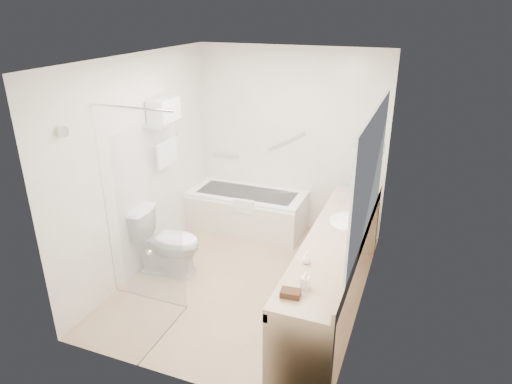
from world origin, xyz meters
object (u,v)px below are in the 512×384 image
(amenity_basket, at_px, (290,293))
(water_bottle_left, at_px, (352,184))
(toilet, at_px, (167,242))
(vanity_counter, at_px, (335,255))
(bathtub, at_px, (247,211))

(amenity_basket, xyz_separation_m, water_bottle_left, (0.05, 2.36, 0.06))
(water_bottle_left, bearing_deg, toilet, -146.82)
(vanity_counter, distance_m, amenity_basket, 1.14)
(water_bottle_left, bearing_deg, amenity_basket, -91.28)
(amenity_basket, bearing_deg, bathtub, 119.16)
(bathtub, height_order, vanity_counter, vanity_counter)
(vanity_counter, bearing_deg, bathtub, 137.65)
(bathtub, bearing_deg, toilet, -108.07)
(bathtub, distance_m, amenity_basket, 2.92)
(toilet, relative_size, water_bottle_left, 4.34)
(amenity_basket, bearing_deg, water_bottle_left, 88.72)
(bathtub, bearing_deg, water_bottle_left, -5.50)
(toilet, relative_size, amenity_basket, 5.12)
(bathtub, height_order, toilet, toilet)
(vanity_counter, relative_size, water_bottle_left, 14.59)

